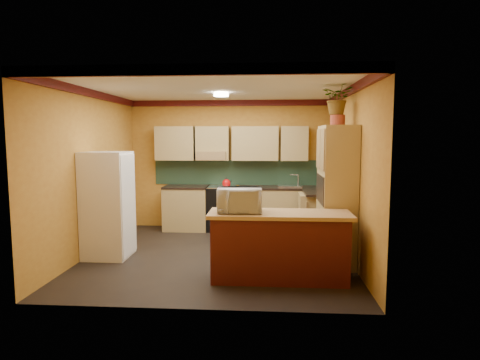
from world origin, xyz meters
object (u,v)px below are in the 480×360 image
at_px(base_cabinets_back, 252,209).
at_px(pantry, 336,196).
at_px(breakfast_bar, 279,248).
at_px(microwave, 239,200).
at_px(stove, 222,208).
at_px(fridge, 108,205).

distance_m(base_cabinets_back, pantry, 2.57).
distance_m(breakfast_bar, microwave, 0.85).
xyz_separation_m(stove, fridge, (-1.62, -2.00, 0.39)).
bearing_deg(stove, base_cabinets_back, 0.00).
bearing_deg(pantry, fridge, 178.50).
xyz_separation_m(pantry, microwave, (-1.42, -0.80, 0.04)).
height_order(base_cabinets_back, fridge, fridge).
relative_size(base_cabinets_back, pantry, 1.74).
distance_m(fridge, microwave, 2.37).
bearing_deg(fridge, stove, 51.02).
xyz_separation_m(base_cabinets_back, pantry, (1.36, -2.09, 0.61)).
bearing_deg(stove, microwave, -78.91).
xyz_separation_m(fridge, microwave, (2.18, -0.89, 0.24)).
distance_m(pantry, breakfast_bar, 1.33).
height_order(breakfast_bar, microwave, microwave).
height_order(pantry, microwave, pantry).
relative_size(breakfast_bar, microwave, 3.06).
relative_size(fridge, microwave, 2.89).
bearing_deg(fridge, microwave, -22.22).
bearing_deg(microwave, breakfast_bar, -3.30).
distance_m(base_cabinets_back, breakfast_bar, 2.93).
height_order(stove, microwave, microwave).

